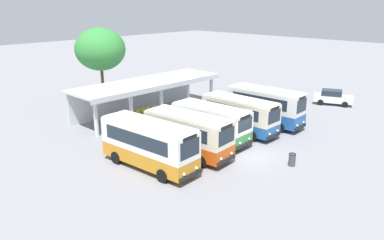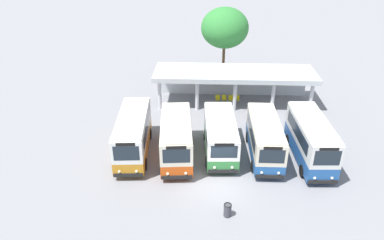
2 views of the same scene
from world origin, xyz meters
name	(u,v)px [view 1 (image 1 of 2)]	position (x,y,z in m)	size (l,w,h in m)	color
ground_plane	(249,156)	(0.00, 0.00, 0.00)	(180.00, 180.00, 0.00)	gray
city_bus_nearest_orange	(149,143)	(-6.45, 3.76, 1.80)	(2.67, 7.56, 3.26)	black
city_bus_second_in_row	(188,133)	(-3.05, 3.37, 1.75)	(2.85, 7.02, 3.16)	black
city_bus_middle_cream	(211,122)	(0.34, 4.13, 1.65)	(2.64, 6.77, 2.97)	black
city_bus_fourth_amber	(240,114)	(3.73, 3.79, 1.70)	(2.26, 7.00, 3.05)	black
city_bus_fifth_blue	(266,105)	(7.13, 3.41, 1.86)	(2.47, 7.21, 3.38)	black
parked_car_flank	(333,97)	(18.50, 2.07, 0.83)	(3.17, 4.42, 1.62)	black
terminal_canopy	(145,89)	(1.98, 14.35, 2.56)	(16.01, 4.81, 3.40)	silver
waiting_chair_end_by_column	(139,113)	(0.36, 13.49, 0.52)	(0.45, 0.45, 0.86)	slate
waiting_chair_second_from_end	(144,111)	(1.03, 13.56, 0.52)	(0.45, 0.45, 0.86)	slate
waiting_chair_middle_seat	(149,110)	(1.70, 13.49, 0.52)	(0.45, 0.45, 0.86)	slate
waiting_chair_fourth_seat	(154,109)	(2.37, 13.51, 0.52)	(0.45, 0.45, 0.86)	slate
roadside_tree_behind_canopy	(100,49)	(1.15, 20.71, 6.02)	(5.39, 5.39, 8.33)	brown
litter_bin_apron	(292,160)	(0.63, -3.14, 0.46)	(0.49, 0.49, 0.90)	#3F3F47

